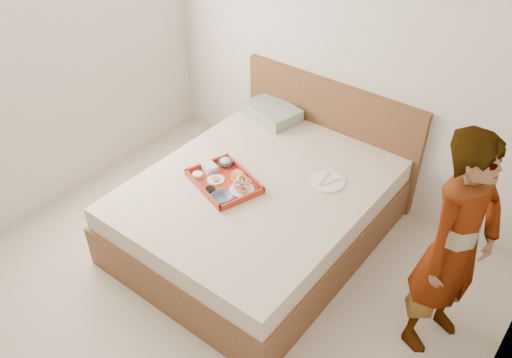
{
  "coord_description": "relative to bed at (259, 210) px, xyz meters",
  "views": [
    {
      "loc": [
        1.76,
        -1.41,
        2.93
      ],
      "look_at": [
        -0.04,
        0.9,
        0.65
      ],
      "focal_mm": 37.15,
      "sensor_mm": 36.0,
      "label": 1
    }
  ],
  "objects": [
    {
      "name": "navy_bowl_big",
      "position": [
        -0.08,
        -0.33,
        0.3
      ],
      "size": [
        0.19,
        0.19,
        0.04
      ],
      "primitive_type": "imported",
      "rotation": [
        0.0,
        0.0,
        -0.32
      ],
      "color": "navy",
      "rests_on": "tray"
    },
    {
      "name": "cheese_round",
      "position": [
        -0.39,
        -0.23,
        0.29
      ],
      "size": [
        0.1,
        0.1,
        0.03
      ],
      "primitive_type": "cylinder",
      "rotation": [
        0.0,
        0.0,
        -0.32
      ],
      "color": "white",
      "rests_on": "tray"
    },
    {
      "name": "headboard",
      "position": [
        0.0,
        0.97,
        0.21
      ],
      "size": [
        1.65,
        0.06,
        0.95
      ],
      "primitive_type": "cube",
      "color": "brown",
      "rests_on": "ground"
    },
    {
      "name": "salad_bowl",
      "position": [
        -0.32,
        0.0,
        0.3
      ],
      "size": [
        0.14,
        0.14,
        0.04
      ],
      "primitive_type": "imported",
      "rotation": [
        0.0,
        0.0,
        -0.32
      ],
      "color": "navy",
      "rests_on": "tray"
    },
    {
      "name": "bread_plate",
      "position": [
        -0.14,
        -0.06,
        0.28
      ],
      "size": [
        0.16,
        0.16,
        0.01
      ],
      "primitive_type": "cylinder",
      "rotation": [
        0.0,
        0.0,
        -0.32
      ],
      "color": "orange",
      "rests_on": "tray"
    },
    {
      "name": "person",
      "position": [
        1.43,
        -0.03,
        0.51
      ],
      "size": [
        0.52,
        0.65,
        1.54
      ],
      "primitive_type": "imported",
      "rotation": [
        0.0,
        0.0,
        1.27
      ],
      "color": "beige",
      "rests_on": "ground"
    },
    {
      "name": "sauce_dish",
      "position": [
        -0.2,
        -0.31,
        0.29
      ],
      "size": [
        0.1,
        0.1,
        0.03
      ],
      "primitive_type": "cylinder",
      "rotation": [
        0.0,
        0.0,
        -0.32
      ],
      "color": "black",
      "rests_on": "tray"
    },
    {
      "name": "ground",
      "position": [
        0.09,
        -1.0,
        -0.27
      ],
      "size": [
        3.5,
        4.0,
        0.01
      ],
      "primitive_type": "cube",
      "color": "beige",
      "rests_on": "ground"
    },
    {
      "name": "tray",
      "position": [
        -0.2,
        -0.16,
        0.29
      ],
      "size": [
        0.61,
        0.52,
        0.05
      ],
      "primitive_type": "cube",
      "rotation": [
        0.0,
        0.0,
        -0.32
      ],
      "color": "#B32812",
      "rests_on": "bed"
    },
    {
      "name": "wall_right",
      "position": [
        1.84,
        -1.0,
        1.04
      ],
      "size": [
        0.01,
        4.0,
        2.6
      ],
      "primitive_type": "cube",
      "color": "silver",
      "rests_on": "ground"
    },
    {
      "name": "dinner_plate",
      "position": [
        0.39,
        0.31,
        0.27
      ],
      "size": [
        0.3,
        0.3,
        0.01
      ],
      "primitive_type": "cylinder",
      "rotation": [
        0.0,
        0.0,
        -0.21
      ],
      "color": "white",
      "rests_on": "bed"
    },
    {
      "name": "pillow",
      "position": [
        -0.47,
        0.8,
        0.32
      ],
      "size": [
        0.52,
        0.41,
        0.11
      ],
      "primitive_type": "cube",
      "rotation": [
        0.0,
        0.0,
        -0.23
      ],
      "color": "#A2B4A0",
      "rests_on": "bed"
    },
    {
      "name": "meat_plate",
      "position": [
        -0.26,
        -0.18,
        0.28
      ],
      "size": [
        0.16,
        0.16,
        0.01
      ],
      "primitive_type": "cylinder",
      "rotation": [
        0.0,
        0.0,
        -0.32
      ],
      "color": "white",
      "rests_on": "tray"
    },
    {
      "name": "wall_back",
      "position": [
        0.09,
        1.0,
        1.04
      ],
      "size": [
        3.5,
        0.01,
        2.6
      ],
      "primitive_type": "cube",
      "color": "silver",
      "rests_on": "ground"
    },
    {
      "name": "plastic_tub",
      "position": [
        -0.38,
        -0.12,
        0.3
      ],
      "size": [
        0.13,
        0.12,
        0.05
      ],
      "primitive_type": "cube",
      "rotation": [
        0.0,
        0.0,
        -0.32
      ],
      "color": "silver",
      "rests_on": "tray"
    },
    {
      "name": "prawn_plate",
      "position": [
        -0.03,
        -0.16,
        0.28
      ],
      "size": [
        0.23,
        0.23,
        0.01
      ],
      "primitive_type": "cylinder",
      "rotation": [
        0.0,
        0.0,
        -0.32
      ],
      "color": "white",
      "rests_on": "tray"
    },
    {
      "name": "bed",
      "position": [
        0.0,
        0.0,
        0.0
      ],
      "size": [
        1.65,
        2.0,
        0.53
      ],
      "primitive_type": "cube",
      "color": "brown",
      "rests_on": "ground"
    }
  ]
}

